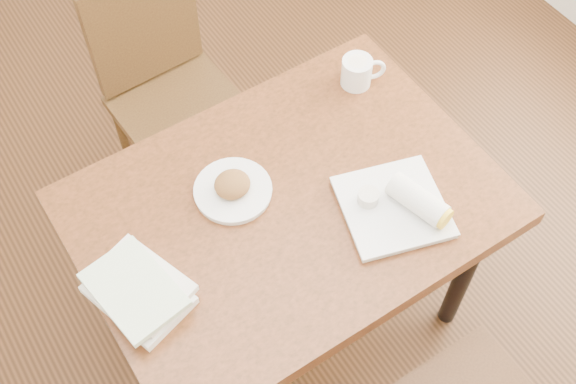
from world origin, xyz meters
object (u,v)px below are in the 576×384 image
table (288,218)px  plate_burrito (401,205)px  plate_scone (233,188)px  chair_far (167,82)px  coffee_mug (358,71)px  book_stack (138,290)px

table → plate_burrito: size_ratio=3.35×
plate_burrito → table: bearing=141.6°
plate_scone → plate_burrito: (0.36, -0.30, 0.01)m
plate_burrito → plate_scone: bearing=139.6°
plate_scone → plate_burrito: size_ratio=0.64×
chair_far → plate_burrito: 1.02m
table → chair_far: size_ratio=1.22×
chair_far → plate_burrito: size_ratio=2.74×
plate_scone → chair_far: bearing=81.1°
table → plate_burrito: bearing=-38.4°
plate_scone → table: bearing=-44.5°
table → plate_scone: bearing=135.5°
table → coffee_mug: size_ratio=8.51×
plate_scone → book_stack: size_ratio=0.73×
coffee_mug → book_stack: size_ratio=0.45×
book_stack → coffee_mug: bearing=17.9°
chair_far → book_stack: size_ratio=3.12×
plate_burrito → chair_far: bearing=104.8°
table → chair_far: (-0.01, 0.77, -0.12)m
chair_far → plate_scone: chair_far is taller
plate_scone → book_stack: 0.39m
chair_far → coffee_mug: 0.72m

